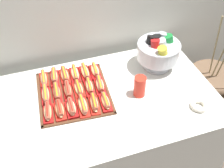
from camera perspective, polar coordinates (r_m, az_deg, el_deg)
ground_plane at (r=2.53m, az=-1.43°, el=-15.01°), size 10.00×10.00×0.00m
buffet_table at (r=2.21m, az=-1.60°, el=-9.51°), size 1.56×0.94×0.75m
floor_vase at (r=2.82m, az=18.39°, el=-2.08°), size 0.54×0.54×1.11m
serving_tray at (r=2.00m, az=-7.65°, el=-1.77°), size 0.52×0.56×0.01m
hot_dog_0 at (r=1.86m, az=-12.69°, el=-5.50°), size 0.08×0.17×0.06m
hot_dog_1 at (r=1.86m, az=-10.40°, el=-5.08°), size 0.07×0.16×0.06m
hot_dog_2 at (r=1.86m, az=-8.11°, el=-4.71°), size 0.07×0.15×0.06m
hot_dog_3 at (r=1.86m, az=-5.83°, el=-4.30°), size 0.08×0.19×0.06m
hot_dog_4 at (r=1.87m, az=-3.57°, el=-3.88°), size 0.08×0.18×0.06m
hot_dog_5 at (r=1.88m, az=-1.32°, el=-3.57°), size 0.07×0.16×0.06m
hot_dog_6 at (r=1.98m, az=-13.09°, el=-2.07°), size 0.07×0.19×0.06m
hot_dog_7 at (r=1.97m, az=-10.95°, el=-1.65°), size 0.07×0.17×0.06m
hot_dog_8 at (r=1.97m, az=-8.81°, el=-1.27°), size 0.08×0.18×0.06m
hot_dog_9 at (r=1.98m, az=-6.66°, el=-0.98°), size 0.07×0.16×0.06m
hot_dog_10 at (r=1.98m, az=-4.53°, el=-0.56°), size 0.07×0.17×0.06m
hot_dog_11 at (r=1.99m, az=-2.42°, el=-0.19°), size 0.09×0.18×0.06m
hot_dog_12 at (r=2.10m, az=-13.45°, el=0.99°), size 0.07×0.17×0.06m
hot_dog_13 at (r=2.10m, az=-11.44°, el=1.42°), size 0.08×0.18×0.06m
hot_dog_14 at (r=2.10m, az=-9.42°, el=1.72°), size 0.07×0.18×0.06m
hot_dog_15 at (r=2.10m, az=-7.40°, el=2.04°), size 0.08×0.18×0.06m
hot_dog_16 at (r=2.11m, az=-5.39°, el=2.38°), size 0.07×0.18×0.06m
hot_dog_17 at (r=2.12m, az=-3.39°, el=2.66°), size 0.08×0.17×0.06m
punch_bowl at (r=2.14m, az=9.25°, el=6.64°), size 0.32×0.32×0.27m
cup_stack at (r=1.93m, az=5.55°, el=-0.48°), size 0.08×0.08×0.15m
donut at (r=1.96m, az=16.99°, el=-4.11°), size 0.12×0.12×0.03m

